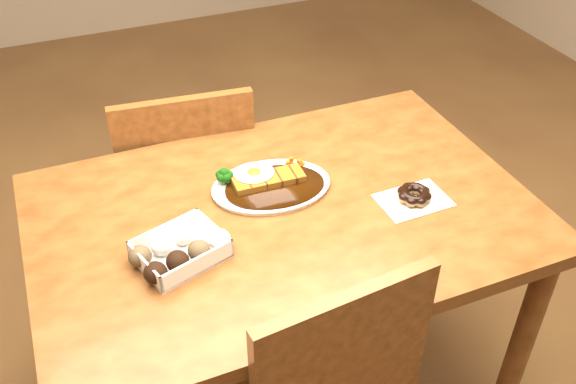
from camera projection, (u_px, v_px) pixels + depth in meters
name	position (u px, v px, depth m)	size (l,w,h in m)	color
table	(284.00, 240.00, 1.62)	(1.20, 0.80, 0.75)	#502B10
chair_far	(187.00, 187.00, 2.08)	(0.46, 0.46, 0.87)	#502B10
katsu_curry_plate	(269.00, 184.00, 1.61)	(0.32, 0.24, 0.06)	white
donut_box	(179.00, 250.00, 1.40)	(0.23, 0.19, 0.05)	white
pon_de_ring	(414.00, 195.00, 1.57)	(0.17, 0.12, 0.03)	silver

